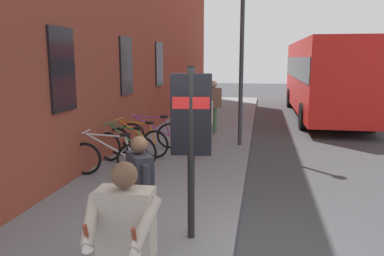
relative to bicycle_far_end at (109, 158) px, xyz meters
name	(u,v)px	position (x,y,z in m)	size (l,w,h in m)	color
ground	(285,152)	(3.34, -3.88, -0.51)	(60.00, 60.00, 0.00)	#38383A
sidewalk_pavement	(201,133)	(5.34, -1.13, -0.45)	(24.00, 3.50, 0.12)	slate
bicycle_far_end	(109,158)	(0.00, 0.00, 0.00)	(0.48, 1.77, 0.97)	black
bicycle_by_door	(126,148)	(0.95, -0.04, 0.00)	(0.70, 1.69, 0.97)	black
bicycle_end_of_row	(137,142)	(1.66, -0.06, 0.00)	(0.48, 1.76, 0.97)	black
bicycle_under_window	(151,135)	(2.60, -0.16, 0.00)	(0.52, 1.75, 0.97)	black
transit_info_sign	(191,126)	(-2.52, -2.26, 1.21)	(0.15, 0.56, 2.40)	black
city_bus	(324,74)	(10.38, -5.88, 1.41)	(10.52, 2.71, 3.35)	red
pedestrian_near_bus	(140,185)	(-3.17, -1.74, 0.57)	(0.51, 0.44, 1.58)	#4C724C
pedestrian_by_facade	(213,101)	(5.08, -1.59, 0.69)	(0.54, 0.53, 1.77)	#4C724C
pedestrian_crossing_street	(200,114)	(2.05, -1.64, 0.69)	(0.33, 0.66, 1.77)	maroon
tourist_with_hotdogs	(126,235)	(-4.62, -2.09, 0.64)	(0.57, 0.64, 1.66)	#26262D
street_lamp	(242,45)	(3.50, -2.58, 2.48)	(0.28, 0.28, 4.79)	#333338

